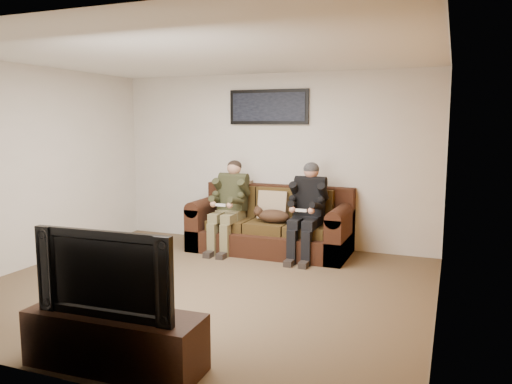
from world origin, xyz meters
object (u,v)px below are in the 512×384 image
at_px(sofa, 272,227).
at_px(person_left, 230,200).
at_px(television, 112,271).
at_px(tv_stand, 115,340).
at_px(person_right, 308,205).
at_px(cat, 272,216).
at_px(framed_poster, 269,107).

relative_size(sofa, person_left, 1.74).
bearing_deg(television, tv_stand, 87.78).
bearing_deg(person_right, cat, -179.23).
distance_m(person_right, tv_stand, 3.66).
distance_m(framed_poster, tv_stand, 4.58).
bearing_deg(tv_stand, person_left, 98.49).
distance_m(person_left, framed_poster, 1.53).
height_order(person_left, framed_poster, framed_poster).
relative_size(cat, tv_stand, 0.47).
bearing_deg(sofa, framed_poster, 117.49).
height_order(person_right, framed_poster, framed_poster).
bearing_deg(television, sofa, 89.13).
bearing_deg(sofa, television, -88.65).
xyz_separation_m(person_left, tv_stand, (0.68, -3.59, -0.52)).
bearing_deg(tv_stand, framed_poster, 91.75).
bearing_deg(cat, television, -89.77).
bearing_deg(person_left, tv_stand, -79.29).
xyz_separation_m(person_left, cat, (0.66, -0.01, -0.18)).
distance_m(sofa, framed_poster, 1.80).
bearing_deg(tv_stand, sofa, 89.13).
xyz_separation_m(person_left, framed_poster, (0.39, 0.58, 1.36)).
bearing_deg(person_right, television, -97.94).
xyz_separation_m(person_right, framed_poster, (-0.79, 0.58, 1.35)).
height_order(tv_stand, television, television).
relative_size(person_right, television, 1.15).
xyz_separation_m(sofa, person_right, (0.59, -0.19, 0.39)).
distance_m(cat, television, 3.59).
bearing_deg(person_left, sofa, 18.02).
distance_m(person_left, person_right, 1.18).
distance_m(cat, tv_stand, 3.60).
height_order(person_right, television, person_right).
bearing_deg(person_right, tv_stand, -97.94).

